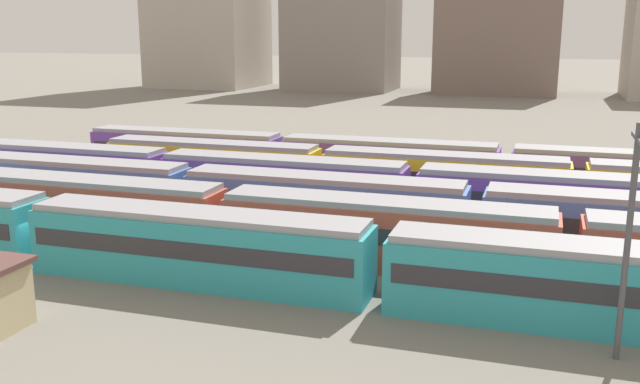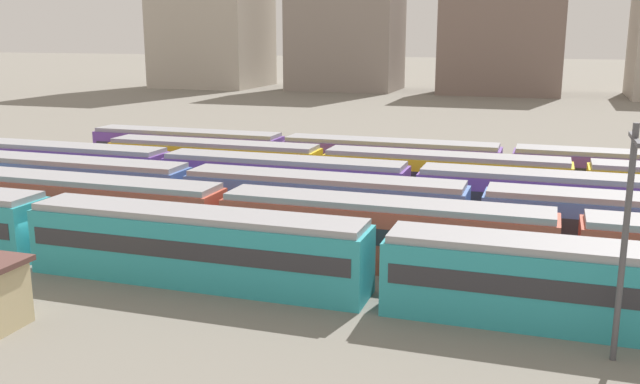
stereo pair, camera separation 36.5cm
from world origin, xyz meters
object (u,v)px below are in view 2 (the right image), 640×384
object	(u,v)px
train_track_2	(322,204)
catenary_pole_0	(626,232)
train_track_5	(636,176)
train_track_4	(579,187)
train_track_0	(594,287)

from	to	relation	value
train_track_2	catenary_pole_0	bearing A→B (deg)	-39.14
train_track_5	catenary_pole_0	xyz separation A→B (m)	(-3.46, -28.82, 3.29)
train_track_2	train_track_5	world-z (taller)	same
train_track_4	train_track_5	distance (m)	6.67
catenary_pole_0	train_track_4	bearing A→B (deg)	91.73
train_track_2	catenary_pole_0	size ratio (longest dim) A/B	6.00
train_track_4	train_track_5	world-z (taller)	same
train_track_0	train_track_4	world-z (taller)	same
train_track_2	train_track_5	size ratio (longest dim) A/B	0.60
catenary_pole_0	train_track_0	bearing A→B (deg)	104.38
train_track_0	catenary_pole_0	size ratio (longest dim) A/B	10.06
train_track_5	catenary_pole_0	bearing A→B (deg)	-96.85
train_track_0	train_track_4	distance (m)	20.80
train_track_0	train_track_5	xyz separation A→B (m)	(4.18, 26.00, 0.00)
train_track_4	catenary_pole_0	size ratio (longest dim) A/B	8.03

